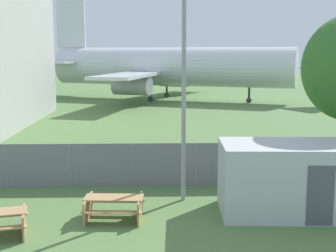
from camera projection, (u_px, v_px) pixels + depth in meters
perimeter_fence at (196, 164)px, 18.96m from camera, size 56.07×0.07×1.77m
airplane at (167, 67)px, 53.59m from camera, size 36.66×28.80×12.53m
portable_cabin at (289, 179)px, 15.65m from camera, size 4.63×2.76×2.39m
picnic_bench_near_cabin at (114, 205)px, 15.13m from camera, size 1.98×1.51×0.76m
light_mast at (184, 53)px, 16.42m from camera, size 0.44×0.44×8.90m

